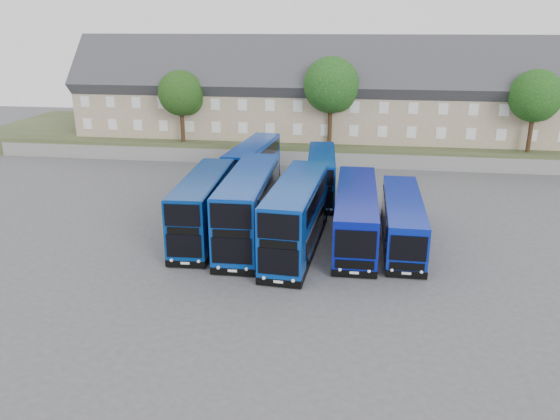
% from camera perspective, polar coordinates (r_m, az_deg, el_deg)
% --- Properties ---
extents(ground, '(120.00, 120.00, 0.00)m').
position_cam_1_polar(ground, '(35.39, -0.56, -4.91)').
color(ground, '#4D4E53').
rests_on(ground, ground).
extents(retaining_wall, '(70.00, 0.40, 1.50)m').
position_cam_1_polar(retaining_wall, '(57.82, 3.07, 5.34)').
color(retaining_wall, slate).
rests_on(retaining_wall, ground).
extents(earth_bank, '(80.00, 20.00, 2.00)m').
position_cam_1_polar(earth_bank, '(67.50, 3.86, 7.52)').
color(earth_bank, '#3A4929').
rests_on(earth_bank, ground).
extents(terrace_row, '(60.00, 10.40, 11.20)m').
position_cam_1_polar(terrace_row, '(62.49, 6.48, 11.73)').
color(terrace_row, '#9E8970').
rests_on(terrace_row, earth_bank).
extents(dd_front_left, '(3.00, 11.02, 4.34)m').
position_cam_1_polar(dd_front_left, '(38.28, -7.96, 0.20)').
color(dd_front_left, navy).
rests_on(dd_front_left, ground).
extents(dd_front_mid, '(3.02, 12.01, 4.75)m').
position_cam_1_polar(dd_front_mid, '(37.35, -3.27, 0.21)').
color(dd_front_mid, '#083498').
rests_on(dd_front_mid, ground).
extents(dd_front_right, '(3.41, 11.81, 4.64)m').
position_cam_1_polar(dd_front_right, '(35.74, 1.74, -0.74)').
color(dd_front_right, '#083595').
rests_on(dd_front_right, ground).
extents(dd_rear_left, '(3.40, 10.85, 4.25)m').
position_cam_1_polar(dd_rear_left, '(48.71, -2.84, 4.38)').
color(dd_rear_left, '#08329D').
rests_on(dd_rear_left, ground).
extents(dd_rear_right, '(2.88, 9.89, 3.88)m').
position_cam_1_polar(dd_rear_right, '(46.87, 4.33, 3.53)').
color(dd_rear_right, '#0834A0').
rests_on(dd_rear_right, ground).
extents(coach_east_a, '(2.82, 12.99, 3.54)m').
position_cam_1_polar(coach_east_a, '(38.05, 7.92, -0.54)').
color(coach_east_a, '#081495').
rests_on(coach_east_a, ground).
extents(coach_east_b, '(2.58, 11.67, 3.18)m').
position_cam_1_polar(coach_east_b, '(37.97, 12.65, -1.16)').
color(coach_east_b, '#081EA0').
rests_on(coach_east_b, ground).
extents(tree_west, '(4.80, 4.80, 7.65)m').
position_cam_1_polar(tree_west, '(60.54, -10.18, 11.76)').
color(tree_west, '#382314').
rests_on(tree_west, earth_bank).
extents(tree_mid, '(5.76, 5.76, 9.18)m').
position_cam_1_polar(tree_mid, '(57.99, 5.51, 12.67)').
color(tree_mid, '#382314').
rests_on(tree_mid, earth_bank).
extents(tree_east, '(5.12, 5.12, 8.16)m').
position_cam_1_polar(tree_east, '(60.02, 25.24, 10.55)').
color(tree_east, '#382314').
rests_on(tree_east, earth_bank).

